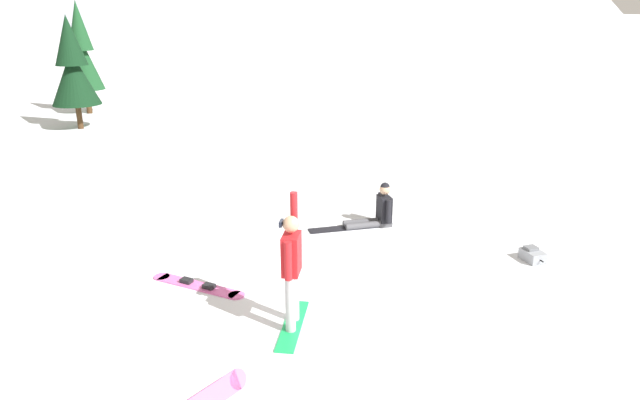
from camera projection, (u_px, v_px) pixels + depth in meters
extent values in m
plane|color=white|center=(340.00, 283.00, 9.76)|extent=(800.00, 800.00, 0.00)
cube|color=#19B259|center=(293.00, 325.00, 8.45)|extent=(1.10, 1.32, 0.02)
cylinder|color=#B7B7BC|center=(290.00, 304.00, 8.15)|extent=(0.15, 0.15, 0.87)
cylinder|color=#B7B7BC|center=(294.00, 294.00, 8.45)|extent=(0.15, 0.15, 0.87)
cube|color=red|center=(291.00, 254.00, 8.06)|extent=(0.43, 0.46, 0.60)
cylinder|color=red|center=(288.00, 261.00, 7.81)|extent=(0.11, 0.11, 0.58)
cylinder|color=red|center=(294.00, 212.00, 8.13)|extent=(0.11, 0.11, 0.60)
sphere|color=tan|center=(291.00, 224.00, 7.91)|extent=(0.24, 0.24, 0.24)
cube|color=black|center=(281.00, 223.00, 7.93)|extent=(0.13, 0.16, 0.08)
cube|color=#4C4C51|center=(384.00, 223.00, 12.36)|extent=(0.37, 0.42, 0.10)
cylinder|color=#4C4C51|center=(364.00, 225.00, 12.15)|extent=(0.81, 0.35, 0.14)
cylinder|color=#4C4C51|center=(361.00, 222.00, 12.33)|extent=(0.81, 0.35, 0.14)
cube|color=black|center=(345.00, 228.00, 12.17)|extent=(1.60, 0.70, 0.02)
cube|color=black|center=(384.00, 209.00, 12.26)|extent=(0.34, 0.45, 0.57)
cylinder|color=black|center=(388.00, 211.00, 12.01)|extent=(0.11, 0.11, 0.52)
cylinder|color=black|center=(380.00, 204.00, 12.49)|extent=(0.11, 0.11, 0.52)
sphere|color=tan|center=(385.00, 189.00, 12.11)|extent=(0.24, 0.24, 0.24)
sphere|color=black|center=(385.00, 187.00, 12.10)|extent=(0.20, 0.20, 0.20)
cube|color=pink|center=(198.00, 286.00, 9.64)|extent=(1.14, 1.46, 0.02)
cylinder|color=pink|center=(236.00, 295.00, 9.32)|extent=(0.39, 0.39, 0.02)
cylinder|color=pink|center=(162.00, 277.00, 9.96)|extent=(0.39, 0.39, 0.02)
cube|color=black|center=(209.00, 286.00, 9.53)|extent=(0.23, 0.24, 0.07)
cube|color=black|center=(186.00, 281.00, 9.72)|extent=(0.23, 0.24, 0.07)
cylinder|color=pink|center=(238.00, 379.00, 7.04)|extent=(0.29, 0.22, 0.25)
cube|color=black|center=(203.00, 398.00, 6.67)|extent=(0.23, 0.19, 0.16)
cube|color=gray|center=(533.00, 256.00, 10.60)|extent=(0.40, 0.50, 0.20)
cube|color=slate|center=(531.00, 248.00, 10.62)|extent=(0.26, 0.24, 0.06)
cylinder|color=black|center=(541.00, 261.00, 10.38)|extent=(0.05, 0.12, 0.02)
cylinder|color=#472D19|center=(79.00, 117.00, 22.08)|extent=(0.22, 0.22, 0.96)
cone|color=black|center=(74.00, 78.00, 21.60)|extent=(1.84, 1.84, 2.04)
cone|color=black|center=(69.00, 40.00, 21.13)|extent=(1.19, 1.19, 1.87)
cylinder|color=#472D19|center=(88.00, 101.00, 25.30)|extent=(0.24, 0.24, 1.08)
cone|color=#194723|center=(83.00, 63.00, 24.75)|extent=(1.61, 1.61, 2.29)
cone|color=#194723|center=(78.00, 25.00, 24.23)|extent=(1.05, 1.05, 2.10)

